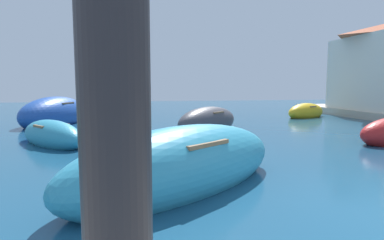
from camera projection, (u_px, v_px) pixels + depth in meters
name	position (u px, v px, depth m)	size (l,w,h in m)	color
moored_boat_0	(208.00, 121.00, 15.81)	(4.35, 4.22, 1.48)	#3F3F47
moored_boat_2	(52.00, 136.00, 11.87)	(3.39, 3.86, 1.18)	teal
moored_boat_3	(183.00, 166.00, 6.82)	(5.87, 4.94, 1.74)	teal
moored_boat_5	(306.00, 112.00, 21.96)	(3.77, 2.83, 1.26)	gold
moored_boat_6	(55.00, 114.00, 18.07)	(4.08, 5.82, 2.03)	#1E479E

